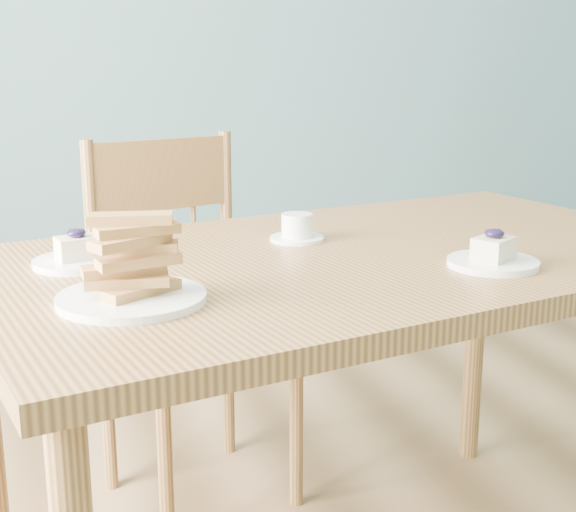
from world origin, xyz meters
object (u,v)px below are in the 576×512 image
Objects in this scene: dining_chair at (190,320)px; biscotti_plate at (130,272)px; dining_table at (353,289)px; cheesecake_plate_far at (78,256)px; cheesecake_plate_near at (493,257)px; coffee_cup at (297,229)px.

dining_chair is 4.06× the size of biscotti_plate.
dining_table is 9.71× the size of cheesecake_plate_far.
cheesecake_plate_near is 0.44m from coffee_cup.
cheesecake_plate_far is at bearing -137.55° from dining_chair.
cheesecake_plate_far is (-0.31, -0.52, 0.33)m from dining_chair.
cheesecake_plate_far is 0.70× the size of biscotti_plate.
dining_chair is 0.90m from biscotti_plate.
cheesecake_plate_far reaches higher than dining_table.
dining_table is at bearing 136.76° from cheesecake_plate_near.
dining_table is 0.57m from cheesecake_plate_far.
biscotti_plate reaches higher than coffee_cup.
coffee_cup reaches higher than dining_table.
cheesecake_plate_near is 0.70m from biscotti_plate.
dining_table is at bearing -83.09° from dining_chair.
cheesecake_plate_near is at bearing 1.78° from biscotti_plate.
dining_chair is 5.72× the size of cheesecake_plate_near.
cheesecake_plate_far is at bearing 164.36° from coffee_cup.
dining_chair is (-0.25, 0.57, -0.23)m from dining_table.
coffee_cup is at bearing 131.51° from cheesecake_plate_near.
cheesecake_plate_near is at bearing -18.27° from cheesecake_plate_far.
coffee_cup is at bearing -85.83° from dining_chair.
biscotti_plate reaches higher than cheesecake_plate_near.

